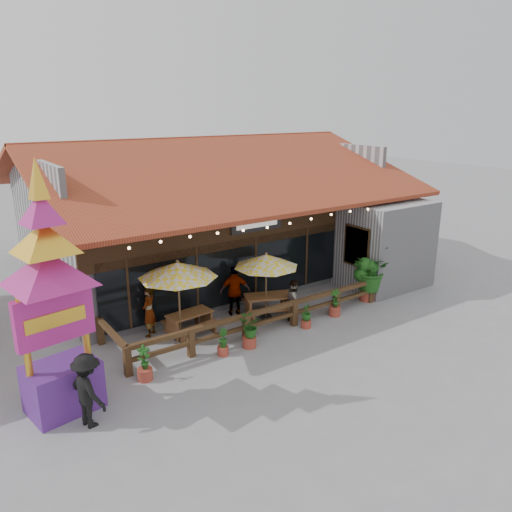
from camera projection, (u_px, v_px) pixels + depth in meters
ground at (296, 317)px, 18.09m from camera, size 100.00×100.00×0.00m
restaurant_building at (210, 223)px, 22.81m from camera, size 15.50×14.73×6.09m
patio_railing at (248, 318)px, 16.48m from camera, size 10.00×2.60×0.92m
umbrella_left at (178, 270)px, 15.77m from camera, size 3.13×3.13×2.71m
umbrella_right at (266, 261)px, 17.46m from camera, size 2.96×2.96×2.46m
picnic_table_left at (190, 319)px, 16.70m from camera, size 1.64×1.45×0.73m
picnic_table_right at (268, 302)px, 18.03m from camera, size 2.11×1.98×0.82m
thai_sign_tower at (49, 275)px, 11.59m from camera, size 2.88×2.88×6.76m
tropical_plant at (369, 270)px, 19.34m from camera, size 2.01×2.07×2.18m
diner_a at (149, 311)px, 16.41m from camera, size 0.75×0.74×1.74m
diner_b at (294, 300)px, 17.72m from camera, size 0.91×0.89×1.47m
diner_c at (235, 291)px, 18.05m from camera, size 1.18×0.84×1.85m
pedestrian at (88, 390)px, 11.72m from camera, size 0.99×1.34×1.85m
planter_a at (144, 366)px, 13.82m from camera, size 0.42×0.42×1.04m
planter_b at (223, 343)px, 15.23m from camera, size 0.35×0.36×0.85m
planter_c at (249, 330)px, 15.67m from camera, size 0.85×0.84×1.07m
planter_d at (306, 316)px, 17.12m from camera, size 0.46×0.46×0.86m
planter_e at (335, 304)px, 18.11m from camera, size 0.42×0.44×1.03m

